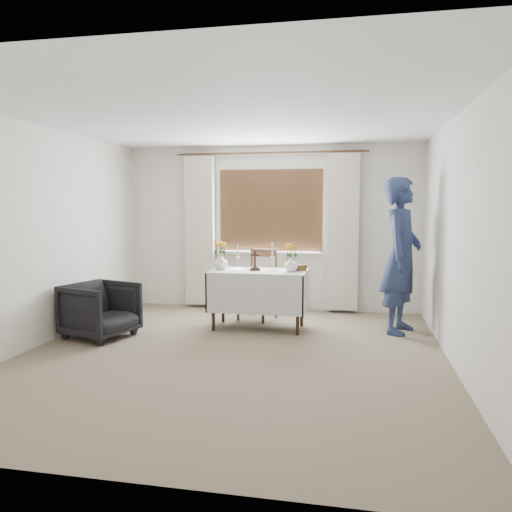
{
  "coord_description": "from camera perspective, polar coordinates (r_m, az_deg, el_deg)",
  "views": [
    {
      "loc": [
        1.27,
        -5.04,
        1.6
      ],
      "look_at": [
        0.06,
        1.02,
        0.97
      ],
      "focal_mm": 35.0,
      "sensor_mm": 36.0,
      "label": 1
    }
  ],
  "objects": [
    {
      "name": "flower_vase_left",
      "position": [
        6.56,
        -4.09,
        -0.65
      ],
      "size": [
        0.25,
        0.25,
        0.2
      ],
      "primitive_type": "imported",
      "rotation": [
        0.0,
        0.0,
        -0.42
      ],
      "color": "white",
      "rests_on": "altar_table"
    },
    {
      "name": "wooden_chair",
      "position": [
        7.0,
        0.14,
        -3.27
      ],
      "size": [
        0.57,
        0.57,
        0.99
      ],
      "primitive_type": null,
      "rotation": [
        0.0,
        0.0,
        -0.3
      ],
      "color": "#51331B",
      "rests_on": "ground"
    },
    {
      "name": "wooden_cross",
      "position": [
        6.42,
        -0.14,
        -0.46
      ],
      "size": [
        0.15,
        0.13,
        0.27
      ],
      "primitive_type": null,
      "rotation": [
        0.0,
        0.0,
        0.38
      ],
      "color": "black",
      "rests_on": "altar_table"
    },
    {
      "name": "radiator",
      "position": [
        7.68,
        1.57,
        -3.93
      ],
      "size": [
        1.1,
        0.1,
        0.6
      ],
      "primitive_type": "cube",
      "color": "silver",
      "rests_on": "ground"
    },
    {
      "name": "flower_vase_right",
      "position": [
        6.34,
        4.04,
        -0.95
      ],
      "size": [
        0.23,
        0.23,
        0.18
      ],
      "primitive_type": "imported",
      "rotation": [
        0.0,
        0.0,
        0.41
      ],
      "color": "white",
      "rests_on": "altar_table"
    },
    {
      "name": "candlestick_right",
      "position": [
        6.36,
        1.88,
        -0.08
      ],
      "size": [
        0.13,
        0.13,
        0.37
      ],
      "primitive_type": null,
      "rotation": [
        0.0,
        0.0,
        0.34
      ],
      "color": "white",
      "rests_on": "altar_table"
    },
    {
      "name": "armchair",
      "position": [
        6.35,
        -17.35,
        -5.92
      ],
      "size": [
        0.92,
        0.9,
        0.67
      ],
      "primitive_type": "imported",
      "rotation": [
        0.0,
        0.0,
        1.28
      ],
      "color": "black",
      "rests_on": "ground"
    },
    {
      "name": "person",
      "position": [
        6.49,
        16.27,
        0.05
      ],
      "size": [
        0.66,
        0.82,
        1.95
      ],
      "primitive_type": "imported",
      "rotation": [
        0.0,
        0.0,
        1.26
      ],
      "color": "navy",
      "rests_on": "ground"
    },
    {
      "name": "altar_table",
      "position": [
        6.49,
        0.28,
        -5.0
      ],
      "size": [
        1.24,
        0.64,
        0.76
      ],
      "primitive_type": "cube",
      "color": "silver",
      "rests_on": "ground"
    },
    {
      "name": "wicker_basket",
      "position": [
        6.48,
        4.93,
        -1.29
      ],
      "size": [
        0.21,
        0.21,
        0.08
      ],
      "primitive_type": "cylinder",
      "rotation": [
        0.0,
        0.0,
        0.02
      ],
      "color": "brown",
      "rests_on": "altar_table"
    },
    {
      "name": "ground",
      "position": [
        5.44,
        -2.82,
        -11.29
      ],
      "size": [
        5.0,
        5.0,
        0.0
      ],
      "primitive_type": "plane",
      "color": "gray",
      "rests_on": "ground"
    },
    {
      "name": "candlestick_left",
      "position": [
        6.5,
        -2.09,
        -0.09
      ],
      "size": [
        0.1,
        0.1,
        0.34
      ],
      "primitive_type": null,
      "rotation": [
        0.0,
        0.0,
        0.05
      ],
      "color": "white",
      "rests_on": "altar_table"
    }
  ]
}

